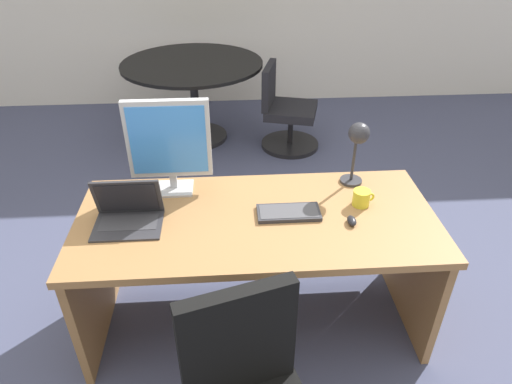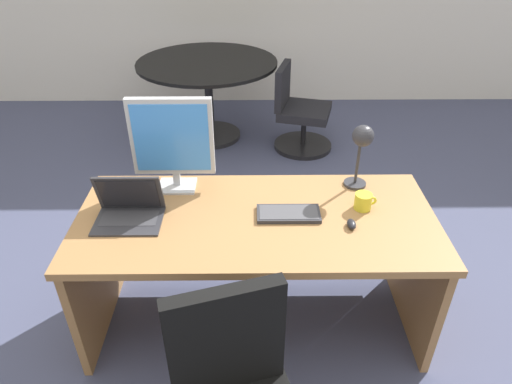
# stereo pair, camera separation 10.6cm
# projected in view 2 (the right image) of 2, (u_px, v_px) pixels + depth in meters

# --- Properties ---
(ground) EXTENTS (12.00, 12.00, 0.00)m
(ground) POSITION_uv_depth(u_px,v_px,m) (254.00, 184.00, 3.88)
(ground) COLOR #474C6B
(desk) EXTENTS (1.77, 0.79, 0.75)m
(desk) POSITION_uv_depth(u_px,v_px,m) (256.00, 243.00, 2.37)
(desk) COLOR #9E7042
(desk) RESTS_ON ground
(monitor) EXTENTS (0.42, 0.16, 0.51)m
(monitor) POSITION_uv_depth(u_px,v_px,m) (172.00, 140.00, 2.29)
(monitor) COLOR #B7BABF
(monitor) RESTS_ON desk
(laptop) EXTENTS (0.32, 0.23, 0.22)m
(laptop) POSITION_uv_depth(u_px,v_px,m) (129.00, 205.00, 2.18)
(laptop) COLOR #2D2D33
(laptop) RESTS_ON desk
(keyboard) EXTENTS (0.31, 0.14, 0.02)m
(keyboard) POSITION_uv_depth(u_px,v_px,m) (288.00, 214.00, 2.22)
(keyboard) COLOR #2D2D33
(keyboard) RESTS_ON desk
(mouse) EXTENTS (0.04, 0.08, 0.03)m
(mouse) POSITION_uv_depth(u_px,v_px,m) (351.00, 224.00, 2.14)
(mouse) COLOR black
(mouse) RESTS_ON desk
(desk_lamp) EXTENTS (0.12, 0.14, 0.36)m
(desk_lamp) POSITION_uv_depth(u_px,v_px,m) (362.00, 144.00, 2.30)
(desk_lamp) COLOR #2D2D33
(desk_lamp) RESTS_ON desk
(coffee_mug) EXTENTS (0.11, 0.09, 0.08)m
(coffee_mug) POSITION_uv_depth(u_px,v_px,m) (363.00, 201.00, 2.26)
(coffee_mug) COLOR yellow
(coffee_mug) RESTS_ON desk
(meeting_table) EXTENTS (1.33, 1.33, 0.78)m
(meeting_table) POSITION_uv_depth(u_px,v_px,m) (208.00, 80.00, 4.33)
(meeting_table) COLOR black
(meeting_table) RESTS_ON ground
(meeting_chair_near) EXTENTS (0.58, 0.56, 0.80)m
(meeting_chair_near) POSITION_uv_depth(u_px,v_px,m) (299.00, 117.00, 4.30)
(meeting_chair_near) COLOR black
(meeting_chair_near) RESTS_ON ground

